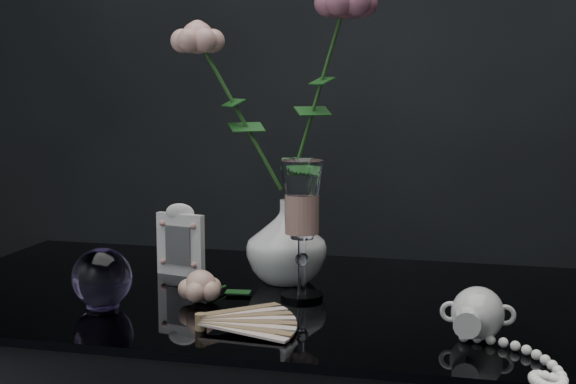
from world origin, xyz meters
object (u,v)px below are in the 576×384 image
(vase, at_px, (286,241))
(paperweight, at_px, (102,278))
(loose_rose, at_px, (200,286))
(picture_frame, at_px, (180,239))
(wine_glass, at_px, (302,230))
(pearl_jar, at_px, (478,311))

(vase, xyz_separation_m, paperweight, (-0.23, -0.21, -0.02))
(vase, relative_size, loose_rose, 0.95)
(picture_frame, bearing_deg, wine_glass, -8.91)
(picture_frame, relative_size, loose_rose, 0.86)
(wine_glass, relative_size, loose_rose, 1.46)
(vase, distance_m, picture_frame, 0.19)
(wine_glass, bearing_deg, picture_frame, 158.89)
(wine_glass, height_order, loose_rose, wine_glass)
(loose_rose, bearing_deg, pearl_jar, 12.35)
(wine_glass, relative_size, paperweight, 2.40)
(paperweight, relative_size, loose_rose, 0.61)
(picture_frame, relative_size, pearl_jar, 0.50)
(wine_glass, height_order, pearl_jar, wine_glass)
(wine_glass, bearing_deg, loose_rose, -156.61)
(loose_rose, bearing_deg, vase, 79.19)
(vase, relative_size, picture_frame, 1.11)
(loose_rose, height_order, pearl_jar, pearl_jar)
(paperweight, bearing_deg, loose_rose, 23.83)
(picture_frame, bearing_deg, pearl_jar, -11.78)
(vase, relative_size, wine_glass, 0.65)
(picture_frame, distance_m, loose_rose, 0.18)
(picture_frame, distance_m, pearl_jar, 0.54)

